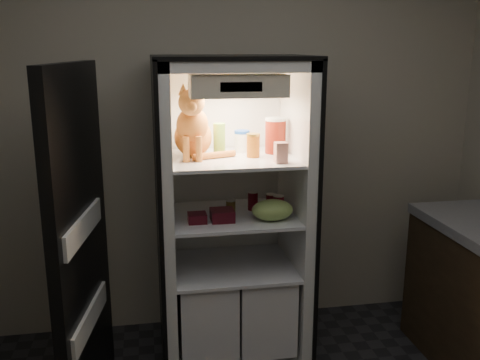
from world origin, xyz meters
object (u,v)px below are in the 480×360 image
(pepper_jar, at_px, (275,135))
(soda_can_b, at_px, (271,203))
(salsa_jar, at_px, (253,145))
(soda_can_c, at_px, (278,205))
(cream_carton, at_px, (281,153))
(grape_bag, at_px, (272,210))
(tabby_cat, at_px, (193,129))
(soda_can_a, at_px, (253,201))
(refrigerator, at_px, (231,234))
(berry_box_left, at_px, (197,218))
(condiment_jar, at_px, (231,206))
(mayo_tub, at_px, (242,141))
(parmesan_shaker, at_px, (219,139))
(berry_box_right, at_px, (222,215))

(pepper_jar, relative_size, soda_can_b, 1.90)
(salsa_jar, xyz_separation_m, soda_can_c, (0.15, -0.05, -0.36))
(cream_carton, height_order, grape_bag, cream_carton)
(grape_bag, bearing_deg, tabby_cat, 156.77)
(pepper_jar, bearing_deg, soda_can_a, -173.07)
(soda_can_c, bearing_deg, pepper_jar, 85.54)
(tabby_cat, height_order, grape_bag, tabby_cat)
(refrigerator, distance_m, tabby_cat, 0.70)
(salsa_jar, xyz_separation_m, berry_box_left, (-0.35, -0.10, -0.39))
(berry_box_left, bearing_deg, condiment_jar, 35.26)
(tabby_cat, distance_m, cream_carton, 0.53)
(mayo_tub, bearing_deg, parmesan_shaker, -154.53)
(mayo_tub, height_order, salsa_jar, salsa_jar)
(parmesan_shaker, xyz_separation_m, salsa_jar, (0.19, -0.10, -0.03))
(salsa_jar, distance_m, condiment_jar, 0.40)
(salsa_jar, relative_size, cream_carton, 1.21)
(refrigerator, relative_size, soda_can_a, 16.43)
(parmesan_shaker, bearing_deg, salsa_jar, -28.27)
(pepper_jar, distance_m, condiment_jar, 0.51)
(refrigerator, height_order, pepper_jar, refrigerator)
(soda_can_c, relative_size, berry_box_left, 1.16)
(refrigerator, relative_size, grape_bag, 7.73)
(cream_carton, xyz_separation_m, soda_can_b, (-0.00, 0.20, -0.35))
(soda_can_c, xyz_separation_m, condiment_jar, (-0.27, 0.11, -0.02))
(parmesan_shaker, height_order, salsa_jar, parmesan_shaker)
(tabby_cat, xyz_separation_m, parmesan_shaker, (0.16, 0.05, -0.07))
(soda_can_a, bearing_deg, mayo_tub, 118.87)
(berry_box_right, bearing_deg, soda_can_a, 39.36)
(salsa_jar, bearing_deg, mayo_tub, 101.54)
(mayo_tub, xyz_separation_m, pepper_jar, (0.19, -0.08, 0.04))
(soda_can_a, bearing_deg, condiment_jar, -169.75)
(salsa_jar, distance_m, berry_box_right, 0.45)
(pepper_jar, height_order, soda_can_a, pepper_jar)
(berry_box_right, bearing_deg, cream_carton, -14.82)
(pepper_jar, relative_size, berry_box_left, 2.04)
(soda_can_a, bearing_deg, tabby_cat, -175.35)
(pepper_jar, relative_size, berry_box_right, 1.62)
(mayo_tub, relative_size, berry_box_right, 1.00)
(salsa_jar, height_order, berry_box_right, salsa_jar)
(parmesan_shaker, distance_m, pepper_jar, 0.34)
(parmesan_shaker, relative_size, pepper_jar, 0.88)
(tabby_cat, relative_size, pepper_jar, 2.06)
(grape_bag, bearing_deg, condiment_jar, 138.41)
(refrigerator, xyz_separation_m, soda_can_c, (0.27, -0.13, 0.21))
(refrigerator, relative_size, parmesan_shaker, 9.89)
(berry_box_right, bearing_deg, soda_can_b, 19.87)
(soda_can_c, bearing_deg, soda_can_a, 134.08)
(refrigerator, bearing_deg, soda_can_a, 0.06)
(parmesan_shaker, height_order, berry_box_right, parmesan_shaker)
(parmesan_shaker, distance_m, soda_can_c, 0.53)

